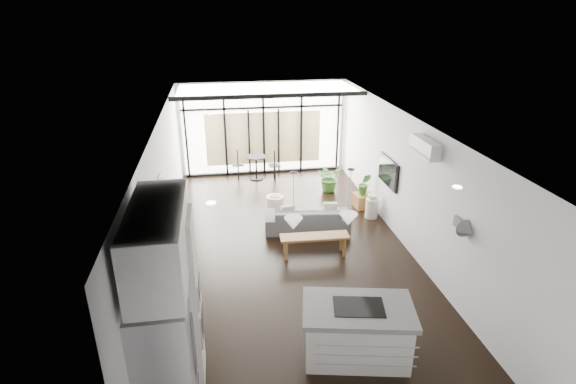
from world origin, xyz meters
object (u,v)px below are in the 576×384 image
object	(u,v)px
island	(357,331)
fridge	(164,362)
sofa	(307,215)
pouf	(275,203)
console_bench	(314,245)
milk_can	(372,206)
tv	(388,172)

from	to	relation	value
island	fridge	distance (m)	2.77
sofa	pouf	distance (m)	1.39
console_bench	pouf	distance (m)	2.45
island	milk_can	world-z (taller)	island
island	sofa	distance (m)	4.11
tv	pouf	bearing A→B (deg)	154.86
island	milk_can	bearing A→B (deg)	79.82
island	console_bench	world-z (taller)	island
fridge	tv	distance (m)	6.73
fridge	sofa	xyz separation A→B (m)	(2.74, 4.78, -0.52)
sofa	pouf	world-z (taller)	sofa
fridge	console_bench	xyz separation A→B (m)	(2.66, 3.62, -0.67)
fridge	milk_can	xyz separation A→B (m)	(4.44, 5.17, -0.60)
pouf	milk_can	xyz separation A→B (m)	(2.29, -0.85, 0.13)
island	console_bench	xyz separation A→B (m)	(0.01, 2.95, -0.21)
island	milk_can	size ratio (longest dim) A/B	2.63
island	console_bench	distance (m)	2.95
sofa	milk_can	bearing A→B (deg)	-160.00
fridge	milk_can	bearing A→B (deg)	49.38
console_bench	island	bearing A→B (deg)	-88.04
island	fridge	world-z (taller)	fridge
pouf	tv	xyz separation A→B (m)	(2.50, -1.17, 1.12)
sofa	tv	size ratio (longest dim) A/B	1.77
console_bench	tv	xyz separation A→B (m)	(1.99, 1.23, 1.07)
island	pouf	xyz separation A→B (m)	(-0.50, 5.35, -0.26)
sofa	fridge	bearing A→B (deg)	67.16
fridge	console_bench	world-z (taller)	fridge
fridge	pouf	size ratio (longest dim) A/B	4.08
island	fridge	xyz separation A→B (m)	(-2.65, -0.68, 0.46)
pouf	milk_can	size ratio (longest dim) A/B	0.73
console_bench	milk_can	xyz separation A→B (m)	(1.78, 1.55, 0.07)
fridge	milk_can	distance (m)	6.84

